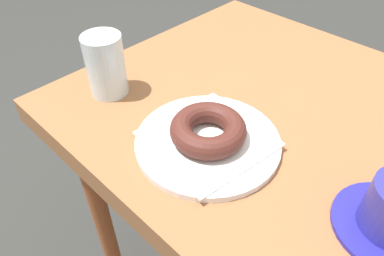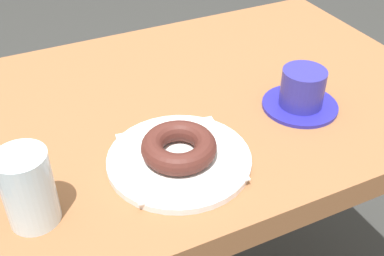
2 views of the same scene
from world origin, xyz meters
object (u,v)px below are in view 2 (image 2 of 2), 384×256
object	(u,v)px
water_glass	(28,188)
donut_chocolate_ring	(179,147)
plate_chocolate_ring	(179,160)
coffee_cup	(302,91)

from	to	relation	value
water_glass	donut_chocolate_ring	bearing A→B (deg)	5.44
plate_chocolate_ring	water_glass	distance (m)	0.24
plate_chocolate_ring	donut_chocolate_ring	world-z (taller)	donut_chocolate_ring
donut_chocolate_ring	coffee_cup	size ratio (longest dim) A/B	0.85
donut_chocolate_ring	coffee_cup	xyz separation A→B (m)	(0.28, 0.05, 0.00)
coffee_cup	water_glass	bearing A→B (deg)	-172.20
donut_chocolate_ring	coffee_cup	world-z (taller)	coffee_cup
plate_chocolate_ring	coffee_cup	xyz separation A→B (m)	(0.28, 0.05, 0.03)
plate_chocolate_ring	donut_chocolate_ring	size ratio (longest dim) A/B	1.93
donut_chocolate_ring	coffee_cup	distance (m)	0.28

